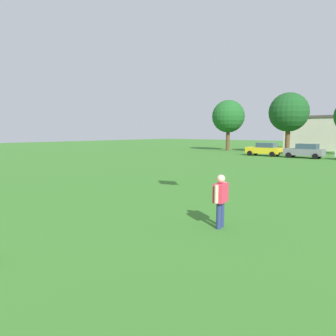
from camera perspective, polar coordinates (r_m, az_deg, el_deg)
ground_plane at (r=29.95m, az=21.01°, el=0.47°), size 160.00×160.00×0.00m
adult_bystander at (r=9.78m, az=9.78°, el=-5.25°), size 0.39×0.81×1.71m
parked_car_yellow_0 at (r=40.97m, az=17.51°, el=3.37°), size 4.30×2.02×1.68m
parked_car_gray_1 at (r=39.22m, az=24.13°, el=2.96°), size 4.30×2.02×1.68m
tree_far_left at (r=51.62m, az=11.17°, el=9.39°), size 5.27×5.27×8.22m
tree_left at (r=47.27m, az=21.56°, el=9.61°), size 5.51×5.51×8.58m
house_left at (r=58.67m, az=27.70°, el=5.80°), size 13.10×6.48×5.73m
house_right at (r=58.75m, az=27.35°, el=5.74°), size 12.59×6.87×5.57m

